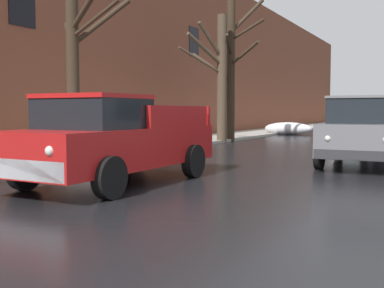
# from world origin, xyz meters

# --- Properties ---
(left_sidewalk_slab) EXTENTS (3.20, 80.00, 0.12)m
(left_sidewalk_slab) POSITION_xyz_m (-6.74, 18.00, 0.06)
(left_sidewalk_slab) COLOR #A8A399
(left_sidewalk_slab) RESTS_ON ground
(brick_townhouse_facade) EXTENTS (0.63, 80.00, 9.29)m
(brick_townhouse_facade) POSITION_xyz_m (-8.84, 18.00, 4.64)
(brick_townhouse_facade) COLOR brown
(brick_townhouse_facade) RESTS_ON ground
(snow_bank_mid_block_left) EXTENTS (3.01, 1.32, 0.48)m
(snow_bank_mid_block_left) POSITION_xyz_m (-4.26, 9.01, 0.24)
(snow_bank_mid_block_left) COLOR white
(snow_bank_mid_block_left) RESTS_ON ground
(snow_bank_along_right_kerb) EXTENTS (2.89, 1.09, 0.76)m
(snow_bank_along_right_kerb) POSITION_xyz_m (-4.64, 27.33, 0.36)
(snow_bank_along_right_kerb) COLOR white
(snow_bank_along_right_kerb) RESTS_ON ground
(bare_tree_second_along_sidewalk) EXTENTS (3.12, 2.14, 5.33)m
(bare_tree_second_along_sidewalk) POSITION_xyz_m (-5.21, 9.34, 2.88)
(bare_tree_second_along_sidewalk) COLOR #382B1E
(bare_tree_second_along_sidewalk) RESTS_ON ground
(bare_tree_mid_block) EXTENTS (1.64, 2.18, 5.75)m
(bare_tree_mid_block) POSITION_xyz_m (-5.32, 19.01, 3.07)
(bare_tree_mid_block) COLOR #4C3D2D
(bare_tree_mid_block) RESTS_ON ground
(bare_tree_far_down_block) EXTENTS (1.99, 3.14, 7.23)m
(bare_tree_far_down_block) POSITION_xyz_m (-5.17, 20.13, 3.82)
(bare_tree_far_down_block) COLOR #382B1E
(bare_tree_far_down_block) RESTS_ON ground
(pickup_truck_red_approaching_near_lane) EXTENTS (2.19, 4.97, 1.76)m
(pickup_truck_red_approaching_near_lane) POSITION_xyz_m (-2.11, 6.92, 0.88)
(pickup_truck_red_approaching_near_lane) COLOR red
(pickup_truck_red_approaching_near_lane) RESTS_ON ground
(suv_grey_parked_kerbside_close) EXTENTS (2.21, 4.59, 1.82)m
(suv_grey_parked_kerbside_close) POSITION_xyz_m (1.91, 12.69, 0.99)
(suv_grey_parked_kerbside_close) COLOR slate
(suv_grey_parked_kerbside_close) RESTS_ON ground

